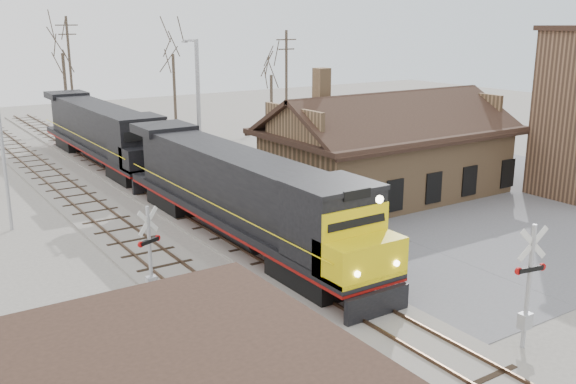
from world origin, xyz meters
The scene contains 18 objects.
ground centered at (0.00, 0.00, 0.00)m, with size 140.00×140.00×0.00m, color #9B968C.
road centered at (0.00, 0.00, 0.01)m, with size 60.00×9.00×0.03m, color #5C5C61.
parking_lot centered at (18.00, 4.00, 0.02)m, with size 22.00×26.00×0.03m, color #5C5C61.
track_main centered at (0.00, 15.00, 0.07)m, with size 3.40×90.00×0.24m.
track_siding centered at (-4.50, 15.00, 0.07)m, with size 3.40×90.00×0.24m.
depot centered at (11.99, 12.00, 2.41)m, with size 15.20×9.31×7.90m.
locomotive_lead centered at (0.00, 8.83, 2.44)m, with size 3.12×20.88×4.64m.
locomotive_trailing centered at (0.00, 29.99, 2.44)m, with size 3.12×20.88×4.39m.
crossbuck_near centered at (2.69, -5.23, 2.01)m, with size 1.22×0.34×4.32m.
crossbuck_far centered at (-6.35, 4.85, 1.85)m, with size 1.06×0.51×3.92m.
streetlight_a centered at (-9.06, 17.60, 5.15)m, with size 0.25×2.04×9.23m.
streetlight_b centered at (4.36, 22.88, 5.22)m, with size 0.25×2.04×9.35m.
streetlight_c centered at (10.38, 35.14, 5.04)m, with size 0.25×2.04×9.01m.
utility_pole_b centered at (1.60, 43.52, 5.71)m, with size 2.00×0.24×10.96m.
utility_pole_c centered at (16.41, 30.07, 5.11)m, with size 2.00×0.24×9.78m.
tree_c centered at (2.23, 48.23, 8.72)m, with size 4.99×4.99×12.23m.
tree_d centered at (12.06, 44.27, 8.49)m, with size 4.86×4.86×11.92m.
tree_e centered at (20.57, 39.23, 6.01)m, with size 3.45×3.45×8.45m.
Camera 1 is at (-14.55, -17.08, 10.61)m, focal length 40.00 mm.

